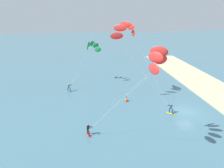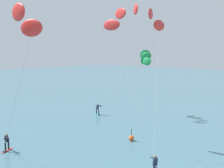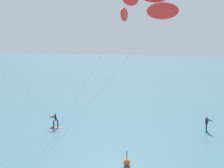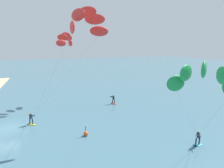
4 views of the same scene
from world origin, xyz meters
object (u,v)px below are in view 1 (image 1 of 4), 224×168
kitesurfer_nearshore (127,32)px  marker_buoy (126,100)px  kitesurfer_mid_water (91,48)px  kitesurfer_far_out (154,62)px

kitesurfer_nearshore → marker_buoy: (-0.73, -0.08, -11.98)m
kitesurfer_mid_water → marker_buoy: (-10.52, -5.61, -7.68)m
kitesurfer_nearshore → kitesurfer_mid_water: kitesurfer_nearshore is taller
marker_buoy → kitesurfer_far_out: bearing=178.9°
kitesurfer_far_out → marker_buoy: kitesurfer_far_out is taller
kitesurfer_nearshore → kitesurfer_far_out: kitesurfer_nearshore is taller
kitesurfer_mid_water → kitesurfer_far_out: size_ratio=0.75×
kitesurfer_nearshore → kitesurfer_far_out: size_ratio=1.12×
kitesurfer_mid_water → kitesurfer_nearshore: bearing=-150.6°
kitesurfer_nearshore → marker_buoy: kitesurfer_nearshore is taller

